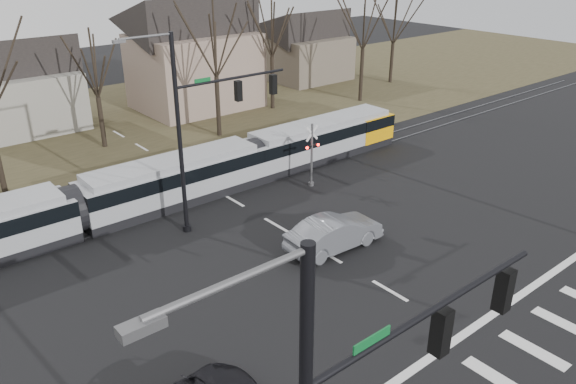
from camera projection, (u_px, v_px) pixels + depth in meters
ground at (427, 312)px, 23.06m from camera, size 140.00×140.00×0.00m
grass_verge at (108, 128)px, 45.57m from camera, size 140.00×28.00×0.01m
crosswalk at (517, 364)px, 20.25m from camera, size 27.00×2.60×0.01m
stop_line at (464, 334)px, 21.80m from camera, size 28.00×0.35×0.01m
lane_dashes at (215, 190)px, 34.32m from camera, size 0.18×30.00×0.01m
rail_pair at (217, 191)px, 34.17m from camera, size 90.00×1.52×0.06m
tram at (172, 179)px, 32.07m from camera, size 35.44×2.63×2.69m
sedan at (334, 233)px, 27.53m from camera, size 2.29×5.30×1.69m
signal_pole_far at (207, 121)px, 28.12m from camera, size 9.28×0.44×10.20m
rail_crossing_signal at (312, 157)px, 34.19m from camera, size 1.08×0.36×4.00m
tree_row at (160, 76)px, 40.46m from camera, size 59.20×7.20×10.00m
house_b at (20, 80)px, 43.86m from camera, size 8.64×7.56×7.65m
house_c at (194, 48)px, 49.34m from camera, size 10.80×8.64×10.10m
house_d at (307, 42)px, 59.96m from camera, size 8.64×7.56×7.65m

